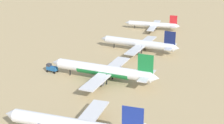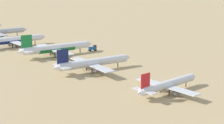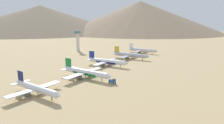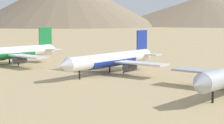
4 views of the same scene
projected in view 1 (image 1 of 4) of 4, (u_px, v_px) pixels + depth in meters
name	position (u px, v px, depth m)	size (l,w,h in m)	color
ground_plane	(90.00, 108.00, 129.73)	(1800.00, 1800.00, 0.00)	tan
parked_jet_0	(153.00, 25.00, 234.75)	(37.01, 29.97, 10.70)	silver
parked_jet_1	(140.00, 44.00, 191.23)	(45.74, 37.33, 13.20)	silver
parked_jet_2	(104.00, 70.00, 152.35)	(51.05, 41.58, 14.72)	white
service_truck	(52.00, 68.00, 163.08)	(5.53, 3.53, 3.90)	#1E5999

